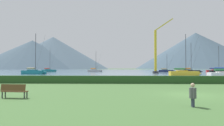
{
  "coord_description": "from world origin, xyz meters",
  "views": [
    {
      "loc": [
        -5.43,
        -15.72,
        2.05
      ],
      "look_at": [
        -7.63,
        44.69,
        3.5
      ],
      "focal_mm": 32.41,
      "sensor_mm": 36.0,
      "label": 1
    }
  ],
  "objects": [
    {
      "name": "sailboat_slip_3",
      "position": [
        32.14,
        63.04,
        0.73
      ],
      "size": [
        8.94,
        4.43,
        10.52
      ],
      "rotation": [
        0.0,
        0.0,
        -0.26
      ],
      "color": "red",
      "rests_on": "harbor_water"
    },
    {
      "name": "hedge_line",
      "position": [
        0.0,
        11.0,
        0.5
      ],
      "size": [
        80.0,
        1.2,
        1.0
      ],
      "primitive_type": "cube",
      "color": "#284C23",
      "rests_on": "ground_plane"
    },
    {
      "name": "sailboat_slip_7",
      "position": [
        -18.17,
        89.69,
        0.68
      ],
      "size": [
        8.28,
        4.05,
        10.78
      ],
      "rotation": [
        0.0,
        0.0,
        -0.25
      ],
      "color": "#9E9EA3",
      "rests_on": "harbor_water"
    },
    {
      "name": "sailboat_slip_4",
      "position": [
        17.33,
        83.62,
        0.64
      ],
      "size": [
        7.92,
        3.34,
        8.86
      ],
      "rotation": [
        0.0,
        0.0,
        -0.16
      ],
      "color": "navy",
      "rests_on": "harbor_water"
    },
    {
      "name": "sailboat_slip_1",
      "position": [
        21.6,
        62.75,
        0.72
      ],
      "size": [
        8.67,
        3.9,
        11.69
      ],
      "rotation": [
        0.0,
        0.0,
        -0.2
      ],
      "color": "black",
      "rests_on": "harbor_water"
    },
    {
      "name": "sailboat_slip_6",
      "position": [
        11.79,
        38.73,
        0.71
      ],
      "size": [
        8.49,
        2.52,
        11.06
      ],
      "rotation": [
        0.0,
        0.0,
        -0.0
      ],
      "color": "gold",
      "rests_on": "harbor_water"
    },
    {
      "name": "person_seated_viewer",
      "position": [
        -1.59,
        -4.96,
        0.69
      ],
      "size": [
        0.36,
        0.57,
        1.25
      ],
      "rotation": [
        0.0,
        0.0,
        -0.12
      ],
      "color": "#2D3347",
      "rests_on": "ground_plane"
    },
    {
      "name": "harbor_water",
      "position": [
        0.0,
        137.0,
        0.0
      ],
      "size": [
        320.0,
        246.0,
        0.0
      ],
      "primitive_type": "cube",
      "color": "slate",
      "rests_on": "ground_plane"
    },
    {
      "name": "park_bench_near_path",
      "position": [
        -12.53,
        -2.33,
        0.53
      ],
      "size": [
        1.77,
        0.6,
        0.95
      ],
      "rotation": [
        0.0,
        0.0,
        -0.07
      ],
      "color": "brown",
      "rests_on": "ground_plane"
    },
    {
      "name": "distant_hill_east_ridge",
      "position": [
        156.33,
        416.8,
        38.24
      ],
      "size": [
        255.14,
        255.14,
        76.49
      ],
      "primitive_type": "cone",
      "color": "#425666",
      "rests_on": "ground_plane"
    },
    {
      "name": "distant_hill_central_peak",
      "position": [
        -149.86,
        314.25,
        23.9
      ],
      "size": [
        183.59,
        183.59,
        47.8
      ],
      "primitive_type": "cone",
      "color": "#425666",
      "rests_on": "ground_plane"
    },
    {
      "name": "sailboat_slip_2",
      "position": [
        -42.39,
        89.14,
        0.69
      ],
      "size": [
        8.16,
        2.7,
        11.66
      ],
      "rotation": [
        0.0,
        0.0,
        -0.04
      ],
      "color": "#19707A",
      "rests_on": "harbor_water"
    },
    {
      "name": "distant_hill_west_ridge",
      "position": [
        -127.48,
        350.81,
        29.56
      ],
      "size": [
        205.25,
        205.25,
        59.12
      ],
      "primitive_type": "cone",
      "color": "#4C6070",
      "rests_on": "ground_plane"
    },
    {
      "name": "sailboat_slip_10",
      "position": [
        -32.92,
        48.38,
        0.76
      ],
      "size": [
        9.11,
        4.62,
        13.18
      ],
      "rotation": [
        0.0,
        0.0,
        -0.27
      ],
      "color": "#19707A",
      "rests_on": "harbor_water"
    },
    {
      "name": "dock_crane",
      "position": [
        8.53,
        61.31,
        7.45
      ],
      "size": [
        7.74,
        2.0,
        20.93
      ],
      "color": "#333338",
      "rests_on": "ground_plane"
    },
    {
      "name": "ground_plane",
      "position": [
        0.0,
        0.0,
        0.0
      ],
      "size": [
        1000.0,
        1000.0,
        0.0
      ],
      "primitive_type": "plane",
      "color": "#477038"
    }
  ]
}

